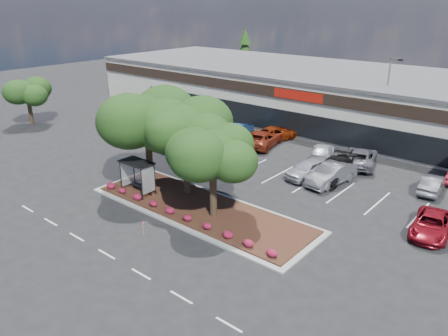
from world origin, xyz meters
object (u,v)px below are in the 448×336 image
Objects in this scene: light_pole at (386,107)px; survey_stake at (143,226)px; car_1 at (217,141)px; car_0 at (181,141)px.

light_pole is 9.56× the size of survey_stake.
survey_stake is 0.18× the size of car_1.
survey_stake is at bearing -32.72° from car_0.
car_1 is at bearing 115.25° from survey_stake.
survey_stake is 17.77m from car_0.
car_1 is at bearing 59.00° from car_0.
car_0 is 3.74m from car_1.
car_0 is (-15.28, -14.86, -3.14)m from light_pole.
light_pole is 21.55m from car_0.
light_pole is 1.68× the size of car_1.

